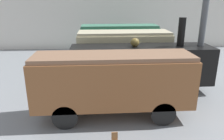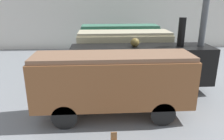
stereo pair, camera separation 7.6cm
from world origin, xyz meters
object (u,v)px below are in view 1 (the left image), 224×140
(steam_locomotive, at_px, (141,64))
(visitor_person, at_px, (70,92))
(passenger_coach_vintage, at_px, (124,50))
(passenger_coach_wooden, at_px, (113,80))
(streamlined_locomotive, at_px, (126,40))

(steam_locomotive, xyz_separation_m, visitor_person, (-5.00, -1.96, -1.21))
(passenger_coach_vintage, bearing_deg, steam_locomotive, -75.63)
(passenger_coach_vintage, distance_m, passenger_coach_wooden, 7.26)
(passenger_coach_vintage, bearing_deg, visitor_person, -127.39)
(streamlined_locomotive, relative_size, passenger_coach_wooden, 1.12)
(steam_locomotive, bearing_deg, streamlined_locomotive, 91.17)
(passenger_coach_vintage, bearing_deg, streamlined_locomotive, 80.53)
(streamlined_locomotive, xyz_separation_m, steam_locomotive, (0.16, -7.76, -0.32))
(streamlined_locomotive, distance_m, passenger_coach_wooden, 11.65)
(passenger_coach_vintage, height_order, visitor_person, passenger_coach_vintage)
(passenger_coach_wooden, bearing_deg, streamlined_locomotive, 79.28)
(passenger_coach_vintage, height_order, passenger_coach_wooden, passenger_coach_vintage)
(steam_locomotive, bearing_deg, visitor_person, -158.59)
(passenger_coach_vintage, xyz_separation_m, passenger_coach_wooden, (-1.44, -7.12, -0.03))
(passenger_coach_vintage, distance_m, steam_locomotive, 3.55)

